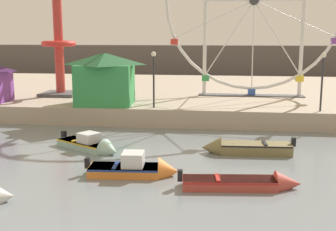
{
  "coord_description": "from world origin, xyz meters",
  "views": [
    {
      "loc": [
        3.6,
        -9.07,
        5.88
      ],
      "look_at": [
        0.72,
        13.42,
        1.68
      ],
      "focal_mm": 46.6,
      "sensor_mm": 36.0,
      "label": 1
    }
  ],
  "objects_px": {
    "motorboat_seafoam": "(93,145)",
    "drop_tower_red_tower": "(58,19)",
    "motorboat_faded_red": "(250,183)",
    "carnival_booth_green_kiosk": "(105,78)",
    "motorboat_orange_hull": "(140,169)",
    "promenade_lamp_near": "(154,71)",
    "promenade_lamp_far": "(323,73)",
    "ferris_wheel_white_frame": "(254,3)",
    "motorboat_olive_wood": "(242,148)"
  },
  "relations": [
    {
      "from": "motorboat_olive_wood",
      "to": "carnival_booth_green_kiosk",
      "type": "bearing_deg",
      "value": -41.97
    },
    {
      "from": "motorboat_orange_hull",
      "to": "motorboat_olive_wood",
      "type": "height_order",
      "value": "motorboat_orange_hull"
    },
    {
      "from": "motorboat_seafoam",
      "to": "promenade_lamp_far",
      "type": "bearing_deg",
      "value": 59.28
    },
    {
      "from": "motorboat_seafoam",
      "to": "promenade_lamp_far",
      "type": "distance_m",
      "value": 14.68
    },
    {
      "from": "motorboat_olive_wood",
      "to": "drop_tower_red_tower",
      "type": "relative_size",
      "value": 0.31
    },
    {
      "from": "motorboat_faded_red",
      "to": "drop_tower_red_tower",
      "type": "height_order",
      "value": "drop_tower_red_tower"
    },
    {
      "from": "ferris_wheel_white_frame",
      "to": "carnival_booth_green_kiosk",
      "type": "bearing_deg",
      "value": -151.5
    },
    {
      "from": "promenade_lamp_near",
      "to": "promenade_lamp_far",
      "type": "distance_m",
      "value": 10.54
    },
    {
      "from": "motorboat_faded_red",
      "to": "drop_tower_red_tower",
      "type": "xyz_separation_m",
      "value": [
        -13.85,
        16.35,
        6.87
      ]
    },
    {
      "from": "motorboat_seafoam",
      "to": "promenade_lamp_near",
      "type": "xyz_separation_m",
      "value": [
        2.12,
        6.68,
        3.33
      ]
    },
    {
      "from": "motorboat_seafoam",
      "to": "promenade_lamp_near",
      "type": "distance_m",
      "value": 7.76
    },
    {
      "from": "motorboat_olive_wood",
      "to": "promenade_lamp_near",
      "type": "xyz_separation_m",
      "value": [
        -5.48,
        6.28,
        3.31
      ]
    },
    {
      "from": "ferris_wheel_white_frame",
      "to": "promenade_lamp_far",
      "type": "height_order",
      "value": "ferris_wheel_white_frame"
    },
    {
      "from": "motorboat_seafoam",
      "to": "promenade_lamp_far",
      "type": "xyz_separation_m",
      "value": [
        12.65,
        6.66,
        3.32
      ]
    },
    {
      "from": "motorboat_faded_red",
      "to": "motorboat_seafoam",
      "type": "relative_size",
      "value": 1.22
    },
    {
      "from": "motorboat_seafoam",
      "to": "promenade_lamp_far",
      "type": "height_order",
      "value": "promenade_lamp_far"
    },
    {
      "from": "motorboat_olive_wood",
      "to": "carnival_booth_green_kiosk",
      "type": "height_order",
      "value": "carnival_booth_green_kiosk"
    },
    {
      "from": "motorboat_orange_hull",
      "to": "ferris_wheel_white_frame",
      "type": "height_order",
      "value": "ferris_wheel_white_frame"
    },
    {
      "from": "carnival_booth_green_kiosk",
      "to": "promenade_lamp_far",
      "type": "xyz_separation_m",
      "value": [
        14.05,
        -1.01,
        0.58
      ]
    },
    {
      "from": "motorboat_seafoam",
      "to": "motorboat_olive_wood",
      "type": "bearing_deg",
      "value": 34.57
    },
    {
      "from": "carnival_booth_green_kiosk",
      "to": "promenade_lamp_near",
      "type": "xyz_separation_m",
      "value": [
        3.52,
        -0.99,
        0.58
      ]
    },
    {
      "from": "ferris_wheel_white_frame",
      "to": "carnival_booth_green_kiosk",
      "type": "relative_size",
      "value": 3.22
    },
    {
      "from": "promenade_lamp_far",
      "to": "motorboat_orange_hull",
      "type": "bearing_deg",
      "value": -132.44
    },
    {
      "from": "motorboat_orange_hull",
      "to": "carnival_booth_green_kiosk",
      "type": "height_order",
      "value": "carnival_booth_green_kiosk"
    },
    {
      "from": "motorboat_faded_red",
      "to": "promenade_lamp_near",
      "type": "distance_m",
      "value": 13.13
    },
    {
      "from": "motorboat_orange_hull",
      "to": "motorboat_seafoam",
      "type": "xyz_separation_m",
      "value": [
        -3.18,
        3.7,
        -0.03
      ]
    },
    {
      "from": "carnival_booth_green_kiosk",
      "to": "promenade_lamp_far",
      "type": "bearing_deg",
      "value": -9.07
    },
    {
      "from": "drop_tower_red_tower",
      "to": "motorboat_seafoam",
      "type": "bearing_deg",
      "value": -62.26
    },
    {
      "from": "motorboat_faded_red",
      "to": "motorboat_seafoam",
      "type": "distance_m",
      "value": 9.04
    },
    {
      "from": "motorboat_orange_hull",
      "to": "ferris_wheel_white_frame",
      "type": "relative_size",
      "value": 0.29
    },
    {
      "from": "drop_tower_red_tower",
      "to": "promenade_lamp_far",
      "type": "height_order",
      "value": "drop_tower_red_tower"
    },
    {
      "from": "motorboat_faded_red",
      "to": "carnival_booth_green_kiosk",
      "type": "bearing_deg",
      "value": 120.62
    },
    {
      "from": "motorboat_faded_red",
      "to": "motorboat_seafoam",
      "type": "bearing_deg",
      "value": 142.88
    },
    {
      "from": "motorboat_seafoam",
      "to": "motorboat_olive_wood",
      "type": "xyz_separation_m",
      "value": [
        7.6,
        0.4,
        0.02
      ]
    },
    {
      "from": "drop_tower_red_tower",
      "to": "carnival_booth_green_kiosk",
      "type": "bearing_deg",
      "value": -40.09
    },
    {
      "from": "drop_tower_red_tower",
      "to": "motorboat_olive_wood",
      "type": "bearing_deg",
      "value": -39.33
    },
    {
      "from": "motorboat_seafoam",
      "to": "promenade_lamp_near",
      "type": "relative_size",
      "value": 1.09
    },
    {
      "from": "motorboat_seafoam",
      "to": "drop_tower_red_tower",
      "type": "bearing_deg",
      "value": 149.27
    },
    {
      "from": "motorboat_faded_red",
      "to": "ferris_wheel_white_frame",
      "type": "relative_size",
      "value": 0.35
    },
    {
      "from": "motorboat_faded_red",
      "to": "carnival_booth_green_kiosk",
      "type": "distance_m",
      "value": 15.62
    },
    {
      "from": "promenade_lamp_near",
      "to": "promenade_lamp_far",
      "type": "relative_size",
      "value": 1.0
    },
    {
      "from": "motorboat_faded_red",
      "to": "motorboat_seafoam",
      "type": "xyz_separation_m",
      "value": [
        -7.72,
        4.7,
        0.05
      ]
    },
    {
      "from": "motorboat_faded_red",
      "to": "ferris_wheel_white_frame",
      "type": "xyz_separation_m",
      "value": [
        1.03,
        17.89,
        8.02
      ]
    },
    {
      "from": "motorboat_orange_hull",
      "to": "drop_tower_red_tower",
      "type": "xyz_separation_m",
      "value": [
        -9.31,
        15.35,
        6.79
      ]
    },
    {
      "from": "motorboat_faded_red",
      "to": "carnival_booth_green_kiosk",
      "type": "relative_size",
      "value": 1.11
    },
    {
      "from": "motorboat_orange_hull",
      "to": "promenade_lamp_far",
      "type": "height_order",
      "value": "promenade_lamp_far"
    },
    {
      "from": "carnival_booth_green_kiosk",
      "to": "motorboat_orange_hull",
      "type": "bearing_deg",
      "value": -73.01
    },
    {
      "from": "motorboat_olive_wood",
      "to": "carnival_booth_green_kiosk",
      "type": "distance_m",
      "value": 11.88
    },
    {
      "from": "motorboat_orange_hull",
      "to": "promenade_lamp_near",
      "type": "xyz_separation_m",
      "value": [
        -1.07,
        10.38,
        3.3
      ]
    },
    {
      "from": "motorboat_orange_hull",
      "to": "drop_tower_red_tower",
      "type": "relative_size",
      "value": 0.26
    }
  ]
}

